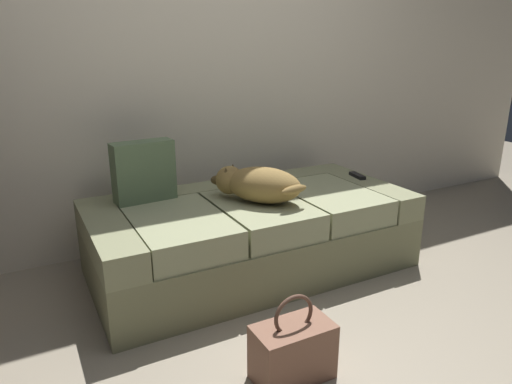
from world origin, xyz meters
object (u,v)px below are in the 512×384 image
dog_tan (257,184)px  throw_pillow (144,171)px  tv_remote (357,176)px  couch (252,234)px  handbag (293,351)px

dog_tan → throw_pillow: (-0.55, 0.31, 0.07)m
tv_remote → couch: bearing=-166.7°
throw_pillow → couch: bearing=-24.1°
tv_remote → handbag: size_ratio=0.40×
couch → throw_pillow: (-0.55, 0.25, 0.40)m
couch → tv_remote: (0.83, 0.06, 0.24)m
dog_tan → tv_remote: dog_tan is taller
throw_pillow → dog_tan: bearing=-29.6°
dog_tan → throw_pillow: throw_pillow is taller
dog_tan → handbag: 1.02m
tv_remote → handbag: bearing=-129.5°
dog_tan → tv_remote: size_ratio=3.48×
dog_tan → handbag: dog_tan is taller
couch → handbag: size_ratio=4.89×
dog_tan → tv_remote: 0.85m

